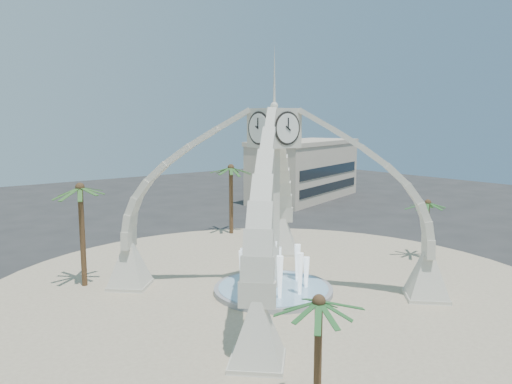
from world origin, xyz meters
TOP-DOWN VIEW (x-y plane):
  - ground at (0.00, 0.00)m, footprint 140.00×140.00m
  - plaza at (0.00, 0.00)m, footprint 40.00×40.00m
  - clock_tower at (-0.00, -0.00)m, footprint 17.94×17.94m
  - fountain at (0.00, 0.00)m, footprint 8.00×8.00m
  - building_ne at (30.00, 28.00)m, footprint 21.87×14.17m
  - palm_east at (15.33, -1.68)m, footprint 4.44×4.44m
  - palm_west at (-9.45, 9.31)m, footprint 4.92×4.92m
  - palm_north at (8.10, 16.08)m, footprint 4.74×4.74m
  - palm_south at (-8.14, -12.09)m, footprint 4.24×4.24m

SIDE VIEW (x-z plane):
  - ground at x=0.00m, z-range 0.00..0.00m
  - plaza at x=0.00m, z-range 0.00..0.06m
  - fountain at x=0.00m, z-range -1.52..2.10m
  - building_ne at x=30.00m, z-range 0.01..8.61m
  - palm_east at x=15.33m, z-range 2.01..7.44m
  - palm_south at x=-8.14m, z-range 2.06..7.56m
  - clock_tower at x=0.00m, z-range -1.66..14.64m
  - palm_north at x=8.10m, z-range 2.90..10.51m
  - palm_west at x=-9.45m, z-range 3.00..10.75m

